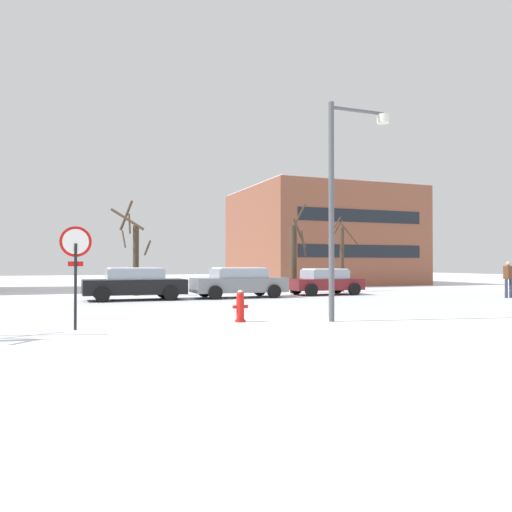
% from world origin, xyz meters
% --- Properties ---
extents(ground_plane, '(120.00, 120.00, 0.00)m').
position_xyz_m(ground_plane, '(0.00, 0.00, 0.00)').
color(ground_plane, white).
extents(road_surface, '(80.00, 8.60, 0.00)m').
position_xyz_m(road_surface, '(0.00, 3.30, 0.00)').
color(road_surface, silver).
rests_on(road_surface, ground).
extents(stop_sign, '(0.76, 0.11, 2.57)m').
position_xyz_m(stop_sign, '(-2.90, -1.53, 1.80)').
color(stop_sign, black).
rests_on(stop_sign, ground).
extents(fire_hydrant, '(0.44, 0.30, 0.90)m').
position_xyz_m(fire_hydrant, '(1.48, -1.36, 0.45)').
color(fire_hydrant, red).
rests_on(fire_hydrant, ground).
extents(street_lamp, '(2.02, 0.36, 6.25)m').
position_xyz_m(street_lamp, '(4.28, -2.19, 3.81)').
color(street_lamp, '#4C4F54').
rests_on(street_lamp, ground).
extents(parked_car_black, '(4.50, 2.19, 1.46)m').
position_xyz_m(parked_car_black, '(-0.08, 8.41, 0.75)').
color(parked_car_black, black).
rests_on(parked_car_black, ground).
extents(parked_car_gray, '(4.48, 2.19, 1.45)m').
position_xyz_m(parked_car_gray, '(4.83, 8.27, 0.75)').
color(parked_car_gray, slate).
rests_on(parked_car_gray, ground).
extents(parked_car_maroon, '(3.82, 2.06, 1.38)m').
position_xyz_m(parked_car_maroon, '(9.75, 8.65, 0.71)').
color(parked_car_maroon, maroon).
rests_on(parked_car_maroon, ground).
extents(pedestrian_crossing, '(0.52, 0.46, 1.75)m').
position_xyz_m(pedestrian_crossing, '(16.78, 3.39, 1.02)').
color(pedestrian_crossing, '#2D334C').
rests_on(pedestrian_crossing, ground).
extents(tree_far_right, '(1.99, 2.17, 4.96)m').
position_xyz_m(tree_far_right, '(0.37, 11.67, 2.23)').
color(tree_far_right, '#423326').
rests_on(tree_far_right, ground).
extents(tree_far_left, '(1.20, 1.57, 4.99)m').
position_xyz_m(tree_far_left, '(8.96, 10.72, 2.05)').
color(tree_far_left, '#423326').
rests_on(tree_far_left, ground).
extents(tree_far_mid, '(1.57, 1.58, 4.47)m').
position_xyz_m(tree_far_mid, '(12.23, 11.15, 2.15)').
color(tree_far_mid, '#423326').
rests_on(tree_far_mid, ground).
extents(building_far_right, '(12.59, 11.93, 7.65)m').
position_xyz_m(building_far_right, '(16.83, 21.99, 3.82)').
color(building_far_right, brown).
rests_on(building_far_right, ground).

